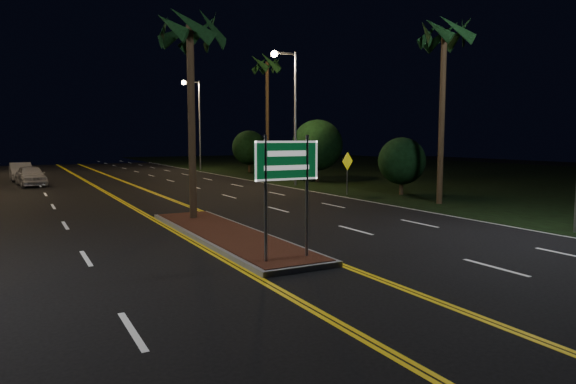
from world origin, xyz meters
TOP-DOWN VIEW (x-y plane):
  - ground at (0.00, 0.00)m, footprint 120.00×120.00m
  - grass_right at (30.00, 25.00)m, footprint 40.00×110.00m
  - median_island at (0.00, 7.00)m, footprint 2.25×10.25m
  - highway_sign at (0.00, 2.80)m, footprint 1.80×0.08m
  - streetlight_right_mid at (10.61, 22.00)m, footprint 1.91×0.44m
  - streetlight_right_far at (10.61, 42.00)m, footprint 1.91×0.44m
  - palm_median at (0.00, 10.50)m, footprint 2.40×2.40m
  - palm_right_near at (12.50, 10.00)m, footprint 2.40×2.40m
  - palm_right_far at (12.80, 30.00)m, footprint 2.40×2.40m
  - shrub_near at (13.50, 14.00)m, footprint 2.70×2.70m
  - shrub_mid at (14.00, 24.00)m, footprint 3.78×3.78m
  - shrub_far at (13.80, 36.00)m, footprint 3.24×3.24m
  - car_near at (-5.02, 30.30)m, footprint 2.64×5.12m
  - car_far at (-5.53, 35.48)m, footprint 2.29×4.90m
  - warning_sign at (10.80, 15.53)m, footprint 0.97×0.41m

SIDE VIEW (x-z plane):
  - ground at x=0.00m, z-range 0.00..0.00m
  - grass_right at x=30.00m, z-range 0.00..0.01m
  - median_island at x=0.00m, z-range 0.00..0.17m
  - car_far at x=-5.53m, z-range 0.00..1.60m
  - car_near at x=-5.02m, z-range 0.00..1.64m
  - warning_sign at x=10.80m, z-range 0.36..2.81m
  - shrub_near at x=13.50m, z-range 0.30..3.60m
  - shrub_far at x=13.80m, z-range 0.36..4.32m
  - highway_sign at x=0.00m, z-range 0.80..4.00m
  - shrub_mid at x=14.00m, z-range 0.42..5.04m
  - streetlight_right_mid at x=10.61m, z-range 1.16..10.16m
  - streetlight_right_far at x=10.61m, z-range 1.16..10.16m
  - palm_median at x=0.00m, z-range 3.13..11.43m
  - palm_right_near at x=12.50m, z-range 3.56..12.86m
  - palm_right_far at x=12.80m, z-range 3.99..14.29m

